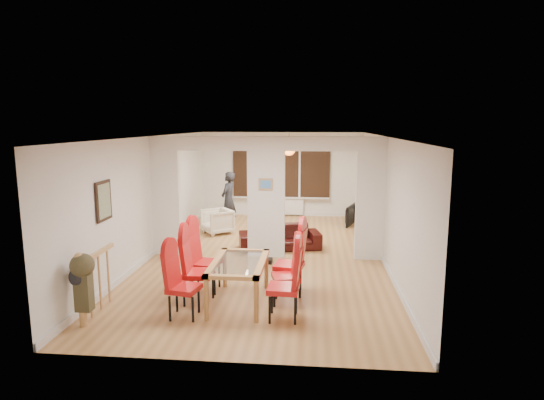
# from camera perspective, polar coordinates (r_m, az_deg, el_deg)

# --- Properties ---
(floor) EXTENTS (5.00, 9.00, 0.01)m
(floor) POSITION_cam_1_polar(r_m,az_deg,el_deg) (10.03, -0.72, -7.04)
(floor) COLOR #B37F48
(floor) RESTS_ON ground
(room_walls) EXTENTS (5.00, 9.00, 2.60)m
(room_walls) POSITION_cam_1_polar(r_m,az_deg,el_deg) (9.73, -0.73, 0.31)
(room_walls) COLOR silver
(room_walls) RESTS_ON floor
(divider_wall) EXTENTS (5.00, 0.18, 2.60)m
(divider_wall) POSITION_cam_1_polar(r_m,az_deg,el_deg) (9.73, -0.73, 0.31)
(divider_wall) COLOR white
(divider_wall) RESTS_ON floor
(bay_window_blinds) EXTENTS (3.00, 0.08, 1.80)m
(bay_window_blinds) POSITION_cam_1_polar(r_m,az_deg,el_deg) (14.09, 1.16, 4.03)
(bay_window_blinds) COLOR black
(bay_window_blinds) RESTS_ON room_walls
(radiator) EXTENTS (1.40, 0.08, 0.50)m
(radiator) POSITION_cam_1_polar(r_m,az_deg,el_deg) (14.22, 1.14, -0.81)
(radiator) COLOR white
(radiator) RESTS_ON floor
(pendant_light) EXTENTS (0.36, 0.36, 0.36)m
(pendant_light) POSITION_cam_1_polar(r_m,az_deg,el_deg) (12.89, 2.14, 6.40)
(pendant_light) COLOR orange
(pendant_light) RESTS_ON room_walls
(stair_newel) EXTENTS (0.40, 1.20, 1.10)m
(stair_newel) POSITION_cam_1_polar(r_m,az_deg,el_deg) (7.51, -21.03, -9.08)
(stair_newel) COLOR tan
(stair_newel) RESTS_ON floor
(wall_poster) EXTENTS (0.04, 0.52, 0.67)m
(wall_poster) POSITION_cam_1_polar(r_m,az_deg,el_deg) (8.05, -20.38, -0.10)
(wall_poster) COLOR gray
(wall_poster) RESTS_ON room_walls
(pillar_photo) EXTENTS (0.30, 0.03, 0.25)m
(pillar_photo) POSITION_cam_1_polar(r_m,az_deg,el_deg) (9.59, -0.80, 1.98)
(pillar_photo) COLOR #4C8CD8
(pillar_photo) RESTS_ON divider_wall
(dining_table) EXTENTS (0.84, 1.49, 0.70)m
(dining_table) POSITION_cam_1_polar(r_m,az_deg,el_deg) (7.44, -4.17, -10.24)
(dining_table) COLOR #AD7940
(dining_table) RESTS_ON floor
(dining_chair_la) EXTENTS (0.50, 0.50, 1.06)m
(dining_chair_la) POSITION_cam_1_polar(r_m,az_deg,el_deg) (6.98, -11.00, -10.19)
(dining_chair_la) COLOR #B71313
(dining_chair_la) RESTS_ON floor
(dining_chair_lb) EXTENTS (0.47, 0.47, 1.15)m
(dining_chair_lb) POSITION_cam_1_polar(r_m,az_deg,el_deg) (7.47, -9.25, -8.45)
(dining_chair_lb) COLOR #B71313
(dining_chair_lb) RESTS_ON floor
(dining_chair_lc) EXTENTS (0.53, 0.53, 1.16)m
(dining_chair_lc) POSITION_cam_1_polar(r_m,az_deg,el_deg) (7.95, -8.33, -7.27)
(dining_chair_lc) COLOR #B71313
(dining_chair_lc) RESTS_ON floor
(dining_chair_ra) EXTENTS (0.47, 0.47, 1.12)m
(dining_chair_ra) POSITION_cam_1_polar(r_m,az_deg,el_deg) (6.78, 1.43, -10.33)
(dining_chair_ra) COLOR #B71313
(dining_chair_ra) RESTS_ON floor
(dining_chair_rb) EXTENTS (0.50, 0.50, 1.04)m
(dining_chair_rb) POSITION_cam_1_polar(r_m,az_deg,el_deg) (7.36, 1.73, -9.06)
(dining_chair_rb) COLOR #B71313
(dining_chair_rb) RESTS_ON floor
(dining_chair_rc) EXTENTS (0.54, 0.54, 1.17)m
(dining_chair_rc) POSITION_cam_1_polar(r_m,az_deg,el_deg) (7.75, 2.16, -7.57)
(dining_chair_rc) COLOR #B71313
(dining_chair_rc) RESTS_ON floor
(sofa) EXTENTS (1.97, 1.12, 0.54)m
(sofa) POSITION_cam_1_polar(r_m,az_deg,el_deg) (10.55, 0.98, -4.67)
(sofa) COLOR black
(sofa) RESTS_ON floor
(armchair) EXTENTS (0.97, 0.98, 0.64)m
(armchair) POSITION_cam_1_polar(r_m,az_deg,el_deg) (12.05, -6.87, -2.67)
(armchair) COLOR beige
(armchair) RESTS_ON floor
(person) EXTENTS (0.65, 0.52, 1.56)m
(person) POSITION_cam_1_polar(r_m,az_deg,el_deg) (12.64, -5.47, 0.04)
(person) COLOR black
(person) RESTS_ON floor
(television) EXTENTS (0.98, 0.45, 0.57)m
(television) POSITION_cam_1_polar(r_m,az_deg,el_deg) (13.21, 9.49, -1.81)
(television) COLOR black
(television) RESTS_ON floor
(coffee_table) EXTENTS (1.00, 0.69, 0.21)m
(coffee_table) POSITION_cam_1_polar(r_m,az_deg,el_deg) (12.12, 1.20, -3.59)
(coffee_table) COLOR #321D11
(coffee_table) RESTS_ON floor
(bottle) EXTENTS (0.07, 0.07, 0.27)m
(bottle) POSITION_cam_1_polar(r_m,az_deg,el_deg) (12.08, 0.14, -2.47)
(bottle) COLOR #143F19
(bottle) RESTS_ON coffee_table
(bowl) EXTENTS (0.21, 0.21, 0.05)m
(bowl) POSITION_cam_1_polar(r_m,az_deg,el_deg) (12.18, 0.80, -2.90)
(bowl) COLOR #321D11
(bowl) RESTS_ON coffee_table
(shoes) EXTENTS (0.22, 0.24, 0.09)m
(shoes) POSITION_cam_1_polar(r_m,az_deg,el_deg) (9.54, -0.62, -7.63)
(shoes) COLOR black
(shoes) RESTS_ON floor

